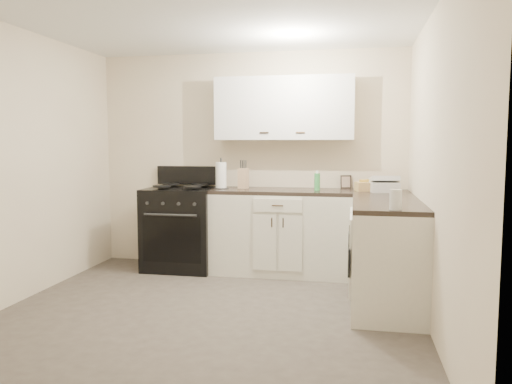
% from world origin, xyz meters
% --- Properties ---
extents(floor, '(3.60, 3.60, 0.00)m').
position_xyz_m(floor, '(0.00, 0.00, 0.00)').
color(floor, '#473F38').
rests_on(floor, ground).
extents(ceiling, '(3.60, 3.60, 0.00)m').
position_xyz_m(ceiling, '(0.00, 0.00, 2.50)').
color(ceiling, white).
rests_on(ceiling, wall_back).
extents(wall_back, '(3.60, 0.00, 3.60)m').
position_xyz_m(wall_back, '(0.00, 1.80, 1.25)').
color(wall_back, beige).
rests_on(wall_back, ground).
extents(wall_right, '(0.00, 3.60, 3.60)m').
position_xyz_m(wall_right, '(1.80, 0.00, 1.25)').
color(wall_right, beige).
rests_on(wall_right, ground).
extents(wall_left, '(0.00, 3.60, 3.60)m').
position_xyz_m(wall_left, '(-1.80, 0.00, 1.25)').
color(wall_left, beige).
rests_on(wall_left, ground).
extents(wall_front, '(3.60, 0.00, 3.60)m').
position_xyz_m(wall_front, '(0.00, -1.80, 1.25)').
color(wall_front, beige).
rests_on(wall_front, ground).
extents(base_cabinets_back, '(1.55, 0.60, 0.90)m').
position_xyz_m(base_cabinets_back, '(0.43, 1.50, 0.45)').
color(base_cabinets_back, silver).
rests_on(base_cabinets_back, floor).
extents(base_cabinets_right, '(0.60, 1.90, 0.90)m').
position_xyz_m(base_cabinets_right, '(1.50, 0.85, 0.45)').
color(base_cabinets_right, silver).
rests_on(base_cabinets_right, floor).
extents(countertop_back, '(1.55, 0.60, 0.04)m').
position_xyz_m(countertop_back, '(0.43, 1.50, 0.92)').
color(countertop_back, black).
rests_on(countertop_back, base_cabinets_back).
extents(countertop_right, '(0.60, 1.90, 0.04)m').
position_xyz_m(countertop_right, '(1.50, 0.85, 0.92)').
color(countertop_right, black).
rests_on(countertop_right, base_cabinets_right).
extents(upper_cabinets, '(1.55, 0.30, 0.70)m').
position_xyz_m(upper_cabinets, '(0.43, 1.65, 1.84)').
color(upper_cabinets, silver).
rests_on(upper_cabinets, wall_back).
extents(stove, '(0.79, 0.68, 0.96)m').
position_xyz_m(stove, '(-0.74, 1.48, 0.46)').
color(stove, black).
rests_on(stove, floor).
extents(knife_block, '(0.12, 0.11, 0.23)m').
position_xyz_m(knife_block, '(-0.03, 1.56, 1.06)').
color(knife_block, tan).
rests_on(knife_block, countertop_back).
extents(paper_towel, '(0.14, 0.14, 0.30)m').
position_xyz_m(paper_towel, '(-0.27, 1.48, 1.09)').
color(paper_towel, white).
rests_on(paper_towel, countertop_back).
extents(soap_bottle, '(0.07, 0.07, 0.19)m').
position_xyz_m(soap_bottle, '(0.81, 1.48, 1.03)').
color(soap_bottle, green).
rests_on(soap_bottle, countertop_back).
extents(picture_frame, '(0.13, 0.06, 0.15)m').
position_xyz_m(picture_frame, '(1.12, 1.76, 1.02)').
color(picture_frame, black).
rests_on(picture_frame, countertop_back).
extents(wicker_basket, '(0.32, 0.26, 0.10)m').
position_xyz_m(wicker_basket, '(1.37, 1.52, 0.99)').
color(wicker_basket, tan).
rests_on(wicker_basket, countertop_right).
extents(countertop_grill, '(0.32, 0.31, 0.10)m').
position_xyz_m(countertop_grill, '(1.52, 1.45, 0.99)').
color(countertop_grill, silver).
rests_on(countertop_grill, countertop_right).
extents(glass_jar, '(0.12, 0.12, 0.16)m').
position_xyz_m(glass_jar, '(1.52, 0.00, 1.02)').
color(glass_jar, silver).
rests_on(glass_jar, countertop_right).
extents(oven_mitt_near, '(0.02, 0.14, 0.24)m').
position_xyz_m(oven_mitt_near, '(1.18, 0.35, 0.43)').
color(oven_mitt_near, black).
rests_on(oven_mitt_near, base_cabinets_right).
extents(oven_mitt_far, '(0.02, 0.16, 0.28)m').
position_xyz_m(oven_mitt_far, '(1.18, 0.70, 0.49)').
color(oven_mitt_far, black).
rests_on(oven_mitt_far, base_cabinets_right).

